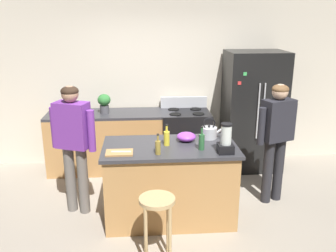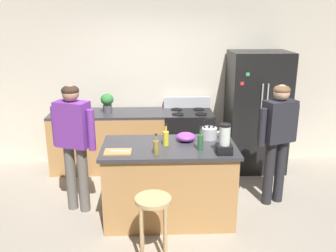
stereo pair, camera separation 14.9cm
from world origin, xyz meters
name	(u,v)px [view 2 (the right image)]	position (x,y,z in m)	size (l,w,h in m)	color
ground_plane	(169,217)	(0.00, 0.00, 0.00)	(14.00, 14.00, 0.00)	#9E9384
back_wall	(164,82)	(0.00, 1.95, 1.35)	(8.00, 0.10, 2.70)	beige
kitchen_island	(169,182)	(0.00, 0.00, 0.48)	(1.58, 0.83, 0.95)	#B7844C
back_counter_run	(115,141)	(-0.80, 1.55, 0.47)	(2.00, 0.64, 0.95)	#B7844C
refrigerator	(256,112)	(1.45, 1.50, 0.95)	(0.90, 0.73, 1.89)	black
stove_range	(188,140)	(0.37, 1.52, 0.49)	(0.76, 0.65, 1.13)	black
person_by_island_left	(74,137)	(-1.16, 0.25, 0.99)	(0.58, 0.35, 1.63)	#66605B
person_by_sink_right	(278,133)	(1.41, 0.34, 0.97)	(0.58, 0.35, 1.60)	#26262B
bar_stool	(153,212)	(-0.19, -0.81, 0.55)	(0.36, 0.36, 0.71)	tan
potted_plant	(107,102)	(-0.90, 1.55, 1.12)	(0.20, 0.20, 0.30)	#4C4C51
blender_appliance	(224,141)	(0.60, -0.27, 1.09)	(0.17, 0.17, 0.34)	black
bottle_cooking_sauce	(226,135)	(0.69, 0.13, 1.03)	(0.06, 0.06, 0.22)	#B24C26
bottle_olive_oil	(200,142)	(0.35, -0.15, 1.05)	(0.07, 0.07, 0.28)	#2D6638
bottle_soda	(166,138)	(-0.04, 0.02, 1.04)	(0.07, 0.07, 0.26)	yellow
bottle_vinegar	(156,147)	(-0.15, -0.26, 1.03)	(0.06, 0.06, 0.24)	olive
mixing_bowl	(186,137)	(0.21, 0.16, 1.00)	(0.23, 0.23, 0.10)	purple
tea_kettle	(209,133)	(0.51, 0.24, 1.03)	(0.28, 0.20, 0.27)	#B7BABF
cutting_board	(118,152)	(-0.58, -0.21, 0.96)	(0.30, 0.20, 0.02)	#B7844C
chef_knife	(120,151)	(-0.56, -0.21, 0.97)	(0.22, 0.03, 0.01)	#B7BABF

